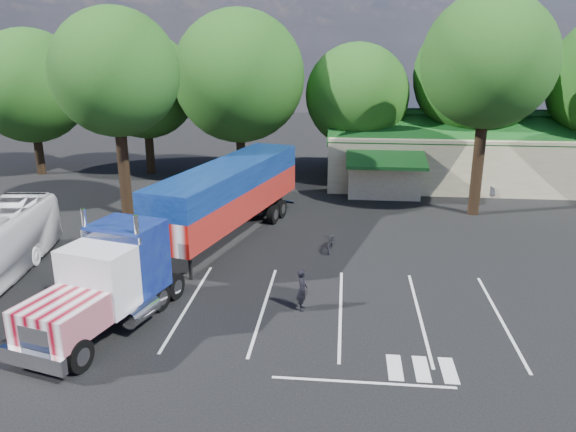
# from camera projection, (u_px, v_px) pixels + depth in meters

# --- Properties ---
(ground) EXTENTS (120.00, 120.00, 0.00)m
(ground) POSITION_uv_depth(u_px,v_px,m) (280.00, 255.00, 29.13)
(ground) COLOR black
(ground) RESTS_ON ground
(event_hall) EXTENTS (24.20, 14.12, 5.55)m
(event_hall) POSITION_uv_depth(u_px,v_px,m) (480.00, 153.00, 44.04)
(event_hall) COLOR beige
(event_hall) RESTS_ON ground
(tree_row_a) EXTENTS (9.00, 9.00, 11.68)m
(tree_row_a) POSITION_uv_depth(u_px,v_px,m) (30.00, 86.00, 44.78)
(tree_row_a) COLOR black
(tree_row_a) RESTS_ON ground
(tree_row_b) EXTENTS (8.40, 8.40, 11.35)m
(tree_row_b) POSITION_uv_depth(u_px,v_px,m) (145.00, 86.00, 45.15)
(tree_row_b) COLOR black
(tree_row_b) RESTS_ON ground
(tree_row_c) EXTENTS (10.00, 10.00, 13.05)m
(tree_row_c) POSITION_uv_depth(u_px,v_px,m) (239.00, 76.00, 42.58)
(tree_row_c) COLOR black
(tree_row_c) RESTS_ON ground
(tree_row_d) EXTENTS (8.00, 8.00, 10.60)m
(tree_row_d) POSITION_uv_depth(u_px,v_px,m) (357.00, 95.00, 43.38)
(tree_row_d) COLOR black
(tree_row_d) RESTS_ON ground
(tree_row_e) EXTENTS (9.60, 9.60, 12.90)m
(tree_row_e) POSITION_uv_depth(u_px,v_px,m) (477.00, 76.00, 42.53)
(tree_row_e) COLOR black
(tree_row_e) RESTS_ON ground
(tree_near_left) EXTENTS (7.60, 7.60, 12.65)m
(tree_near_left) POSITION_uv_depth(u_px,v_px,m) (115.00, 73.00, 33.20)
(tree_near_left) COLOR black
(tree_near_left) RESTS_ON ground
(tree_near_right) EXTENTS (8.00, 8.00, 13.50)m
(tree_near_right) POSITION_uv_depth(u_px,v_px,m) (488.00, 62.00, 33.24)
(tree_near_right) COLOR black
(tree_near_right) RESTS_ON ground
(semi_truck) EXTENTS (8.09, 21.38, 4.49)m
(semi_truck) POSITION_uv_depth(u_px,v_px,m) (204.00, 210.00, 28.15)
(semi_truck) COLOR black
(semi_truck) RESTS_ON ground
(woman) EXTENTS (0.47, 0.68, 1.78)m
(woman) POSITION_uv_depth(u_px,v_px,m) (302.00, 290.00, 23.01)
(woman) COLOR black
(woman) RESTS_ON ground
(bicycle) EXTENTS (0.85, 1.92, 0.98)m
(bicycle) POSITION_uv_depth(u_px,v_px,m) (331.00, 242.00, 29.68)
(bicycle) COLOR black
(bicycle) RESTS_ON ground
(silver_sedan) EXTENTS (4.68, 2.85, 1.45)m
(silver_sedan) POSITION_uv_depth(u_px,v_px,m) (465.00, 183.00, 40.83)
(silver_sedan) COLOR #A6AAAE
(silver_sedan) RESTS_ON ground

